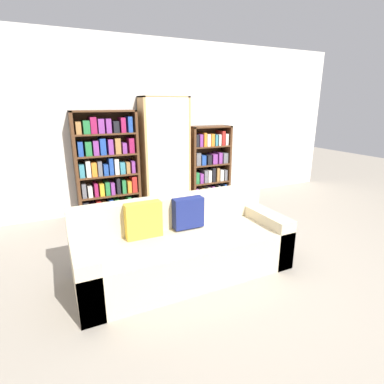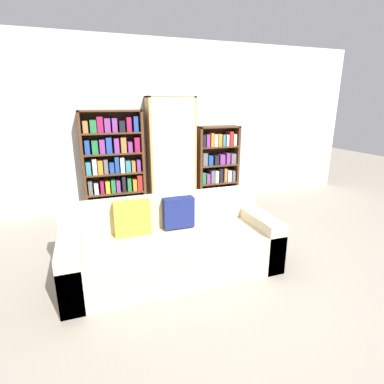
# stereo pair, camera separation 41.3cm
# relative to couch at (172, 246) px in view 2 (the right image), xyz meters

# --- Properties ---
(ground_plane) EXTENTS (16.00, 16.00, 0.00)m
(ground_plane) POSITION_rel_couch_xyz_m (0.59, -0.36, -0.28)
(ground_plane) COLOR gray
(wall_back) EXTENTS (7.10, 0.06, 2.70)m
(wall_back) POSITION_rel_couch_xyz_m (0.59, 2.26, 1.07)
(wall_back) COLOR beige
(wall_back) RESTS_ON ground
(couch) EXTENTS (2.17, 0.84, 0.78)m
(couch) POSITION_rel_couch_xyz_m (0.00, 0.00, 0.00)
(couch) COLOR beige
(couch) RESTS_ON ground
(bookshelf_left) EXTENTS (0.94, 0.32, 1.62)m
(bookshelf_left) POSITION_rel_couch_xyz_m (-0.37, 2.05, 0.50)
(bookshelf_left) COLOR #4C2D19
(bookshelf_left) RESTS_ON ground
(display_cabinet) EXTENTS (0.77, 0.36, 1.82)m
(display_cabinet) POSITION_rel_couch_xyz_m (0.57, 2.04, 0.63)
(display_cabinet) COLOR tan
(display_cabinet) RESTS_ON ground
(bookshelf_right) EXTENTS (0.75, 0.32, 1.33)m
(bookshelf_right) POSITION_rel_couch_xyz_m (1.41, 2.05, 0.35)
(bookshelf_right) COLOR #4C2D19
(bookshelf_right) RESTS_ON ground
(wine_bottle) EXTENTS (0.08, 0.08, 0.37)m
(wine_bottle) POSITION_rel_couch_xyz_m (1.04, 0.67, -0.13)
(wine_bottle) COLOR #192333
(wine_bottle) RESTS_ON ground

